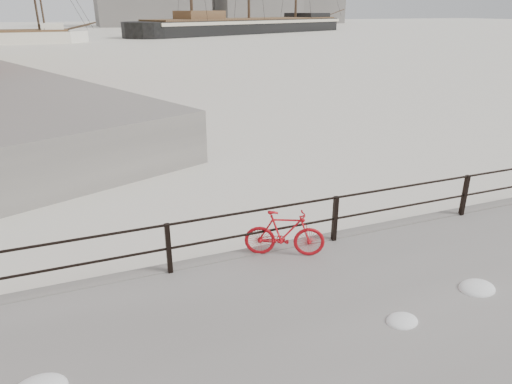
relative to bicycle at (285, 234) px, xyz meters
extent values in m
plane|color=white|center=(1.25, 0.34, -0.83)|extent=(400.00, 400.00, 0.00)
cube|color=gray|center=(1.25, -3.66, -0.65)|extent=(36.00, 8.00, 0.35)
imported|color=#B50C14|center=(0.00, 0.00, 0.00)|extent=(1.53, 0.88, 0.95)
ellipsoid|color=white|center=(-4.42, -2.03, -0.35)|extent=(0.72, 0.57, 0.26)
ellipsoid|color=white|center=(2.67, -2.33, -0.36)|extent=(0.67, 0.53, 0.24)
ellipsoid|color=white|center=(0.86, -2.59, -0.38)|extent=(0.53, 0.42, 0.19)
cube|color=gray|center=(79.25, 150.34, 6.17)|extent=(20.00, 16.00, 14.00)
camera|label=1|loc=(-3.45, -7.24, 4.11)|focal=32.00mm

